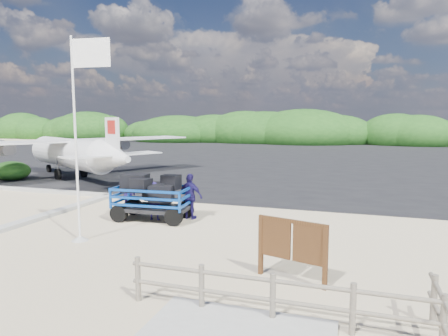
# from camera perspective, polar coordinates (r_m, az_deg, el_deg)

# --- Properties ---
(ground) EXTENTS (160.00, 160.00, 0.00)m
(ground) POSITION_cam_1_polar(r_m,az_deg,el_deg) (14.98, -12.44, -8.61)
(ground) COLOR beige
(asphalt_apron) EXTENTS (90.00, 50.00, 0.04)m
(asphalt_apron) POSITION_cam_1_polar(r_m,az_deg,el_deg) (43.22, 8.15, 1.65)
(asphalt_apron) COLOR #B2B2B2
(asphalt_apron) RESTS_ON ground
(vegetation_band) EXTENTS (124.00, 8.00, 4.40)m
(vegetation_band) POSITION_cam_1_polar(r_m,az_deg,el_deg) (67.92, 11.82, 3.50)
(vegetation_band) COLOR #B2B2B2
(vegetation_band) RESTS_ON ground
(fence) EXTENTS (6.40, 2.00, 1.10)m
(fence) POSITION_cam_1_polar(r_m,az_deg,el_deg) (8.52, 6.92, -20.98)
(fence) COLOR #B2B2B2
(fence) RESTS_ON ground
(baggage_cart) EXTENTS (3.29, 2.01, 1.59)m
(baggage_cart) POSITION_cam_1_polar(r_m,az_deg,el_deg) (16.27, -10.12, -7.30)
(baggage_cart) COLOR #0B41A7
(baggage_cart) RESTS_ON ground
(flagpole) EXTENTS (1.36, 0.68, 6.57)m
(flagpole) POSITION_cam_1_polar(r_m,az_deg,el_deg) (14.23, -19.86, -9.71)
(flagpole) COLOR white
(flagpole) RESTS_ON ground
(signboard) EXTENTS (1.92, 0.71, 1.60)m
(signboard) POSITION_cam_1_polar(r_m,az_deg,el_deg) (10.40, 9.54, -15.68)
(signboard) COLOR #4E2F16
(signboard) RESTS_ON ground
(crew_a) EXTENTS (0.62, 0.46, 1.54)m
(crew_a) POSITION_cam_1_polar(r_m,az_deg,el_deg) (16.09, -9.94, -4.64)
(crew_a) COLOR #1F1655
(crew_a) RESTS_ON ground
(crew_b) EXTENTS (0.80, 0.66, 1.53)m
(crew_b) POSITION_cam_1_polar(r_m,az_deg,el_deg) (17.92, -13.46, -3.56)
(crew_b) COLOR #1F1655
(crew_b) RESTS_ON ground
(crew_c) EXTENTS (1.13, 0.61, 1.84)m
(crew_c) POSITION_cam_1_polar(r_m,az_deg,el_deg) (16.03, -4.84, -4.07)
(crew_c) COLOR #1F1655
(crew_c) RESTS_ON ground
(aircraft_large) EXTENTS (23.53, 23.53, 5.18)m
(aircraft_large) POSITION_cam_1_polar(r_m,az_deg,el_deg) (38.14, 26.62, 0.26)
(aircraft_large) COLOR #B2B2B2
(aircraft_large) RESTS_ON ground
(aircraft_small) EXTENTS (9.84, 9.84, 2.53)m
(aircraft_small) POSITION_cam_1_polar(r_m,az_deg,el_deg) (50.93, -0.98, 2.52)
(aircraft_small) COLOR #B2B2B2
(aircraft_small) RESTS_ON ground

